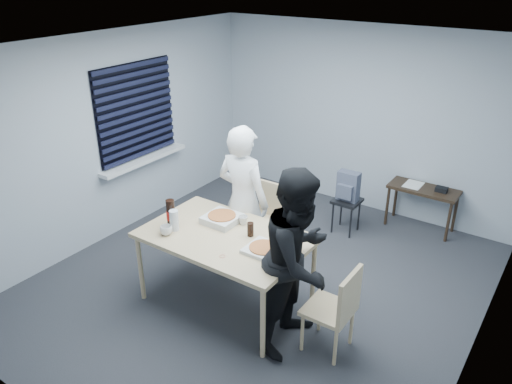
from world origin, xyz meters
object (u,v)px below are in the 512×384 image
Objects in this scene: person_white at (243,201)px; soda_bottle at (171,214)px; side_table at (423,193)px; stool at (347,207)px; dining_table at (225,240)px; person_black at (299,260)px; chair_right at (338,306)px; mug_a at (166,230)px; mug_b at (243,220)px; backpack at (348,187)px; chair_far at (269,214)px.

person_white is 0.86m from soda_bottle.
side_table is 1.04m from stool.
person_black is at bearing -4.75° from dining_table.
person_black is 1.97× the size of side_table.
chair_right is 1.84m from mug_a.
mug_b is (-0.88, 0.36, -0.02)m from person_black.
dining_table is at bearing -100.34° from stool.
chair_right is at bearing 9.78° from mug_a.
chair_right is 2.27× the size of backpack.
chair_right is at bearing -82.00° from person_black.
chair_far is 1.16m from stool.
person_black is at bearing -22.43° from mug_b.
chair_right is at bearing -0.90° from dining_table.
soda_bottle is (-0.36, -0.78, 0.07)m from person_white.
person_white is 1.32m from person_black.
soda_bottle reaches higher than dining_table.
soda_bottle is at bearing -106.72° from chair_far.
mug_b is 0.34× the size of soda_bottle.
dining_table is 16.76× the size of mug_b.
stool is (-0.51, 2.18, -0.52)m from person_black.
backpack is 3.93× the size of mug_b.
backpack is 2.59m from mug_a.
chair_far is 2.14m from side_table.
mug_a reaches higher than dining_table.
mug_b is at bearing 125.75° from person_white.
chair_right is 7.24× the size of mug_a.
mug_a is 0.41× the size of soda_bottle.
chair_far is 1.52m from mug_a.
side_table is 2.76m from mug_b.
stool is 0.30m from backpack.
person_white is at bearing 157.03° from chair_right.
mug_a is at bearing -146.55° from dining_table.
chair_far is at bearing 73.28° from soda_bottle.
person_black reaches higher than soda_bottle.
soda_bottle is (-0.58, -0.17, 0.20)m from dining_table.
person_white is at bearing 125.75° from mug_b.
stool is (0.61, 1.49, -0.52)m from person_white.
backpack is at bearing -112.26° from person_white.
dining_table is 3.54× the size of stool.
backpack is at bearing 70.05° from mug_a.
person_white is 4.51× the size of backpack.
person_black reaches higher than dining_table.
person_white is 1.97× the size of side_table.
backpack is 1.32× the size of soda_bottle.
chair_right reaches higher than side_table.
side_table is at bearing 61.67° from mug_a.
side_table is at bearing 67.02° from dining_table.
soda_bottle is at bearing 93.51° from person_black.
chair_far is 7.24× the size of mug_a.
person_white is (-1.51, 0.64, 0.37)m from chair_right.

